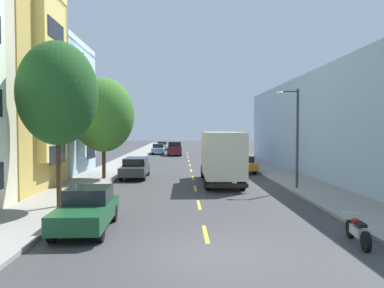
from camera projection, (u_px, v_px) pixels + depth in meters
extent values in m
plane|color=#38383A|center=(189.00, 162.00, 40.90)|extent=(160.00, 160.00, 0.00)
cube|color=gray|center=(122.00, 164.00, 38.71)|extent=(3.20, 120.00, 0.14)
cube|color=gray|center=(257.00, 163.00, 39.10)|extent=(3.20, 120.00, 0.14)
cube|color=yellow|center=(206.00, 234.00, 12.93)|extent=(0.14, 2.20, 0.01)
cube|color=yellow|center=(199.00, 205.00, 17.93)|extent=(0.14, 2.20, 0.01)
cube|color=yellow|center=(195.00, 188.00, 22.92)|extent=(0.14, 2.20, 0.01)
cube|color=yellow|center=(193.00, 178.00, 27.92)|extent=(0.14, 2.20, 0.01)
cube|color=yellow|center=(191.00, 170.00, 32.91)|extent=(0.14, 2.20, 0.01)
cube|color=yellow|center=(190.00, 165.00, 37.91)|extent=(0.14, 2.20, 0.01)
cube|color=yellow|center=(189.00, 161.00, 42.90)|extent=(0.14, 2.20, 0.01)
cube|color=yellow|center=(188.00, 158.00, 47.89)|extent=(0.14, 2.20, 0.01)
cube|color=yellow|center=(188.00, 155.00, 52.89)|extent=(0.14, 2.20, 0.01)
cube|color=yellow|center=(187.00, 153.00, 57.88)|extent=(0.14, 2.20, 0.01)
cube|color=#F9D572|center=(52.00, 81.00, 21.71)|extent=(0.55, 3.53, 9.38)
cube|color=#1E232D|center=(58.00, 154.00, 21.89)|extent=(0.04, 2.68, 1.10)
cube|color=#1E232D|center=(57.00, 93.00, 21.75)|extent=(0.04, 2.68, 1.10)
cube|color=#1E232D|center=(56.00, 31.00, 21.61)|extent=(0.04, 2.68, 1.10)
cube|color=#CAE7FE|center=(80.00, 45.00, 29.59)|extent=(0.60, 7.85, 0.44)
cube|color=#CAE7FE|center=(87.00, 106.00, 29.79)|extent=(0.55, 3.53, 7.92)
cube|color=#1E232D|center=(91.00, 152.00, 29.94)|extent=(0.04, 2.68, 1.10)
cube|color=#1E232D|center=(91.00, 114.00, 29.82)|extent=(0.04, 2.68, 1.10)
cube|color=#1E232D|center=(90.00, 76.00, 29.71)|extent=(0.04, 2.68, 1.10)
cube|color=#9EB7CC|center=(355.00, 125.00, 31.14)|extent=(10.00, 36.00, 7.96)
cylinder|color=#47331E|center=(59.00, 169.00, 16.82)|extent=(0.22, 0.22, 3.37)
ellipsoid|color=#1E4C1E|center=(58.00, 93.00, 16.69)|extent=(3.57, 3.57, 4.67)
cylinder|color=#47331E|center=(104.00, 160.00, 26.55)|extent=(0.26, 0.26, 2.56)
ellipsoid|color=#387028|center=(103.00, 115.00, 26.42)|extent=(4.38, 4.38, 5.27)
cylinder|color=#38383D|center=(297.00, 138.00, 22.24)|extent=(0.16, 0.16, 5.92)
cylinder|color=#38383D|center=(289.00, 91.00, 22.12)|extent=(1.10, 0.10, 0.10)
ellipsoid|color=silver|center=(280.00, 93.00, 22.11)|extent=(0.44, 0.28, 0.20)
cube|color=beige|center=(223.00, 154.00, 23.86)|extent=(2.44, 5.67, 2.80)
cube|color=beige|center=(217.00, 154.00, 27.84)|extent=(2.32, 1.92, 2.20)
cube|color=black|center=(216.00, 147.00, 28.72)|extent=(2.02, 0.10, 0.97)
cube|color=black|center=(227.00, 186.00, 21.18)|extent=(2.40, 0.18, 0.24)
cylinder|color=black|center=(231.00, 171.00, 27.96)|extent=(0.29, 0.96, 0.96)
cylinder|color=black|center=(203.00, 171.00, 27.92)|extent=(0.29, 0.96, 0.96)
cylinder|color=black|center=(243.00, 182.00, 22.32)|extent=(0.29, 0.96, 0.96)
cylinder|color=black|center=(208.00, 182.00, 22.28)|extent=(0.29, 0.96, 0.96)
cylinder|color=black|center=(240.00, 180.00, 23.42)|extent=(0.29, 0.96, 0.96)
cylinder|color=black|center=(206.00, 180.00, 23.38)|extent=(0.29, 0.96, 0.96)
cube|color=tan|center=(231.00, 157.00, 39.21)|extent=(2.02, 4.83, 0.90)
cube|color=black|center=(231.00, 149.00, 39.18)|extent=(1.76, 2.81, 0.70)
cylinder|color=black|center=(237.00, 159.00, 40.89)|extent=(0.23, 0.66, 0.66)
cylinder|color=black|center=(221.00, 160.00, 40.82)|extent=(0.23, 0.66, 0.66)
cylinder|color=black|center=(242.00, 162.00, 37.63)|extent=(0.23, 0.66, 0.66)
cylinder|color=black|center=(225.00, 162.00, 37.56)|extent=(0.23, 0.66, 0.66)
cube|color=#333338|center=(135.00, 170.00, 27.77)|extent=(1.84, 4.71, 0.62)
cube|color=black|center=(136.00, 161.00, 28.13)|extent=(1.61, 2.83, 0.55)
cylinder|color=black|center=(121.00, 176.00, 26.17)|extent=(0.22, 0.66, 0.66)
cylinder|color=black|center=(144.00, 176.00, 26.21)|extent=(0.22, 0.66, 0.66)
cylinder|color=black|center=(128.00, 171.00, 29.36)|extent=(0.22, 0.66, 0.66)
cylinder|color=black|center=(148.00, 171.00, 29.40)|extent=(0.22, 0.66, 0.66)
cube|color=orange|center=(242.00, 165.00, 31.54)|extent=(1.89, 4.54, 0.60)
cube|color=black|center=(242.00, 159.00, 31.29)|extent=(1.63, 2.19, 0.50)
cylinder|color=black|center=(247.00, 167.00, 33.12)|extent=(0.23, 0.66, 0.66)
cylinder|color=black|center=(230.00, 167.00, 33.04)|extent=(0.23, 0.66, 0.66)
cylinder|color=black|center=(255.00, 170.00, 30.06)|extent=(0.23, 0.66, 0.66)
cylinder|color=black|center=(236.00, 170.00, 29.99)|extent=(0.23, 0.66, 0.66)
cube|color=silver|center=(217.00, 150.00, 54.15)|extent=(1.87, 4.53, 0.60)
cube|color=black|center=(217.00, 146.00, 53.91)|extent=(1.62, 2.18, 0.50)
cylinder|color=black|center=(222.00, 151.00, 55.70)|extent=(0.23, 0.66, 0.66)
cylinder|color=black|center=(211.00, 152.00, 55.68)|extent=(0.23, 0.66, 0.66)
cylinder|color=black|center=(223.00, 153.00, 52.65)|extent=(0.23, 0.66, 0.66)
cylinder|color=black|center=(212.00, 153.00, 52.63)|extent=(0.23, 0.66, 0.66)
cube|color=#194C28|center=(86.00, 213.00, 13.30)|extent=(1.83, 4.04, 0.62)
cube|color=black|center=(89.00, 195.00, 13.75)|extent=(1.57, 1.71, 0.55)
cylinder|color=black|center=(52.00, 233.00, 11.91)|extent=(0.23, 0.66, 0.66)
cylinder|color=black|center=(100.00, 232.00, 11.99)|extent=(0.23, 0.66, 0.66)
cylinder|color=black|center=(75.00, 213.00, 14.63)|extent=(0.23, 0.66, 0.66)
cylinder|color=black|center=(114.00, 213.00, 14.70)|extent=(0.23, 0.66, 0.66)
cube|color=#AD1E1E|center=(213.00, 148.00, 61.53)|extent=(1.91, 4.54, 0.60)
cube|color=black|center=(213.00, 144.00, 61.28)|extent=(1.64, 2.20, 0.50)
cylinder|color=black|center=(217.00, 149.00, 63.07)|extent=(0.24, 0.67, 0.66)
cylinder|color=black|center=(208.00, 149.00, 63.06)|extent=(0.24, 0.67, 0.66)
cylinder|color=black|center=(219.00, 150.00, 60.01)|extent=(0.24, 0.67, 0.66)
cylinder|color=black|center=(209.00, 150.00, 60.01)|extent=(0.24, 0.67, 0.66)
cube|color=#7A9EC6|center=(158.00, 150.00, 54.66)|extent=(1.77, 4.01, 0.62)
cube|color=black|center=(158.00, 146.00, 55.11)|extent=(1.54, 1.69, 0.55)
cylinder|color=black|center=(152.00, 153.00, 53.28)|extent=(0.22, 0.66, 0.66)
cylinder|color=black|center=(163.00, 152.00, 53.34)|extent=(0.22, 0.66, 0.66)
cylinder|color=black|center=(154.00, 151.00, 56.00)|extent=(0.22, 0.66, 0.66)
cylinder|color=black|center=(164.00, 151.00, 56.05)|extent=(0.22, 0.66, 0.66)
cube|color=#B2B5BA|center=(162.00, 147.00, 65.05)|extent=(1.76, 4.01, 0.62)
cube|color=black|center=(162.00, 143.00, 65.50)|extent=(1.54, 1.69, 0.55)
cylinder|color=black|center=(157.00, 149.00, 63.69)|extent=(0.22, 0.66, 0.66)
cylinder|color=black|center=(166.00, 149.00, 63.72)|extent=(0.22, 0.66, 0.66)
cylinder|color=black|center=(158.00, 148.00, 66.40)|extent=(0.22, 0.66, 0.66)
cylinder|color=black|center=(167.00, 148.00, 66.44)|extent=(0.22, 0.66, 0.66)
cube|color=maroon|center=(175.00, 150.00, 52.13)|extent=(1.95, 4.80, 0.90)
cube|color=black|center=(175.00, 144.00, 52.10)|extent=(1.72, 2.78, 0.70)
cylinder|color=black|center=(168.00, 154.00, 50.50)|extent=(0.22, 0.66, 0.66)
cylinder|color=black|center=(181.00, 154.00, 50.55)|extent=(0.22, 0.66, 0.66)
cylinder|color=black|center=(169.00, 152.00, 53.76)|extent=(0.22, 0.66, 0.66)
cylinder|color=black|center=(181.00, 152.00, 53.81)|extent=(0.22, 0.66, 0.66)
cylinder|color=black|center=(350.00, 229.00, 12.49)|extent=(0.21, 0.61, 0.60)
cylinder|color=black|center=(366.00, 242.00, 11.05)|extent=(0.21, 0.61, 0.60)
cube|color=silver|center=(358.00, 231.00, 11.77)|extent=(0.38, 0.84, 0.28)
ellipsoid|color=maroon|center=(356.00, 222.00, 11.93)|extent=(0.24, 0.48, 0.22)
cube|color=black|center=(361.00, 224.00, 11.50)|extent=(0.28, 0.54, 0.10)
cylinder|color=silver|center=(352.00, 212.00, 12.35)|extent=(0.62, 0.11, 0.03)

